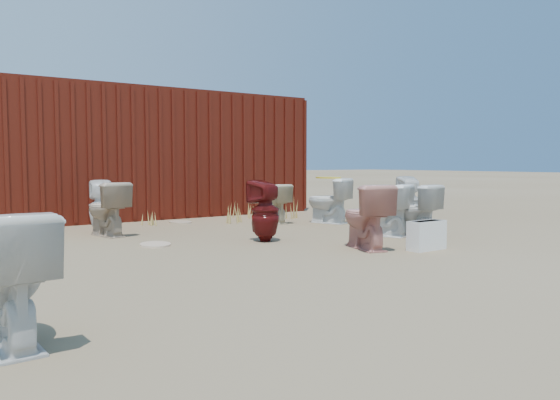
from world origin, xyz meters
TOP-DOWN VIEW (x-y plane):
  - ground at (0.00, 0.00)m, footprint 100.00×100.00m
  - shipping_container at (0.00, 5.20)m, footprint 6.00×2.40m
  - toilet_front_a at (-3.60, -1.89)m, footprint 0.46×0.78m
  - toilet_front_pink at (0.50, -0.49)m, footprint 0.63×0.86m
  - toilet_front_c at (1.52, 0.19)m, footprint 0.63×0.82m
  - toilet_front_maroon at (-0.16, 0.71)m, footprint 0.43×0.43m
  - toilet_front_e at (1.79, -0.10)m, footprint 0.46×0.75m
  - toilet_back_a at (-1.65, 2.91)m, footprint 0.43×0.44m
  - toilet_back_beige_left at (-1.71, 2.45)m, footprint 0.55×0.81m
  - toilet_back_beige_right at (1.16, 2.45)m, footprint 0.42×0.69m
  - toilet_back_yellowlid at (1.92, 1.91)m, footprint 0.65×0.85m
  - toilet_back_e at (2.92, 1.00)m, footprint 0.49×0.49m
  - yellow_lid at (1.92, 1.91)m, footprint 0.39×0.49m
  - loose_tank at (1.04, -0.97)m, footprint 0.50×0.21m
  - loose_lid_near at (-1.49, 1.21)m, footprint 0.48×0.57m
  - loose_lid_far at (-0.15, 3.40)m, footprint 0.41×0.51m
  - weed_clump_a at (-2.58, 2.93)m, footprint 0.36×0.36m
  - weed_clump_b at (0.61, 2.92)m, footprint 0.32×0.32m
  - weed_clump_c at (1.91, 2.88)m, footprint 0.36×0.36m
  - weed_clump_d at (-0.70, 3.38)m, footprint 0.30×0.30m
  - weed_clump_e at (1.22, 3.50)m, footprint 0.34×0.34m
  - weed_clump_f at (2.68, 0.54)m, footprint 0.28×0.28m

SIDE VIEW (x-z plane):
  - ground at x=0.00m, z-range 0.00..0.00m
  - loose_lid_near at x=-1.49m, z-range 0.00..0.02m
  - loose_lid_far at x=-0.15m, z-range 0.00..0.02m
  - weed_clump_f at x=2.68m, z-range 0.00..0.22m
  - weed_clump_d at x=-0.70m, z-range 0.00..0.23m
  - weed_clump_e at x=1.22m, z-range 0.00..0.28m
  - weed_clump_a at x=-2.58m, z-range 0.00..0.29m
  - weed_clump_b at x=0.61m, z-range 0.00..0.32m
  - loose_tank at x=1.04m, z-range 0.00..0.35m
  - weed_clump_c at x=1.91m, z-range 0.00..0.36m
  - toilet_back_beige_right at x=1.16m, z-range 0.00..0.67m
  - toilet_front_e at x=1.79m, z-range 0.00..0.74m
  - toilet_front_c at x=1.52m, z-range 0.00..0.74m
  - toilet_back_beige_left at x=-1.71m, z-range 0.00..0.77m
  - toilet_back_yellowlid at x=1.92m, z-range 0.00..0.77m
  - toilet_front_a at x=-3.60m, z-range 0.00..0.78m
  - toilet_back_a at x=-1.65m, z-range 0.00..0.78m
  - toilet_front_pink at x=0.50m, z-range 0.00..0.78m
  - toilet_back_e at x=2.92m, z-range 0.00..0.81m
  - toilet_front_maroon at x=-0.16m, z-range 0.00..0.81m
  - yellow_lid at x=1.92m, z-range 0.77..0.80m
  - shipping_container at x=0.00m, z-range 0.00..2.40m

